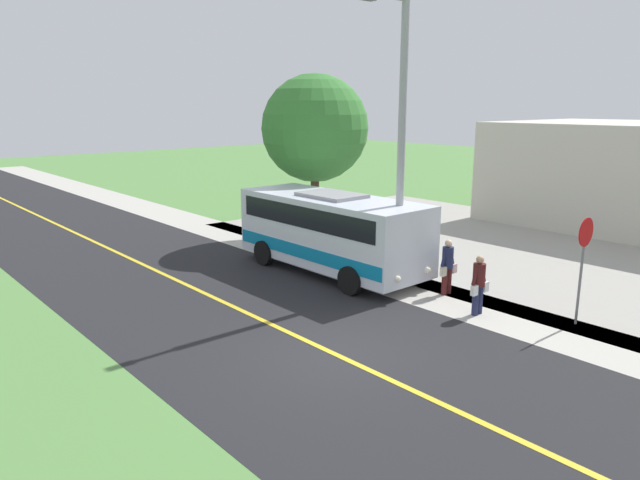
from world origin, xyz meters
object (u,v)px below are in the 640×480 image
Objects in this scene: stop_sign at (584,253)px; tree_curbside at (315,129)px; street_light_pole at (399,135)px; pedestrian_with_bags at (479,283)px; pedestrian_waiting at (448,265)px; shuttle_bus_front at (331,229)px.

tree_curbside reaches higher than stop_sign.
street_light_pole is 1.26× the size of tree_curbside.
pedestrian_with_bags is at bearing 87.62° from street_light_pole.
street_light_pole is (1.21, -5.30, 2.83)m from stop_sign.
pedestrian_with_bags is at bearing 75.09° from tree_curbside.
tree_curbside is at bearing -102.47° from pedestrian_waiting.
street_light_pole is (-0.13, -3.14, 3.89)m from pedestrian_with_bags.
stop_sign is at bearing 121.80° from pedestrian_with_bags.
pedestrian_with_bags is 0.98× the size of pedestrian_waiting.
shuttle_bus_front is at bearing -76.37° from pedestrian_waiting.
pedestrian_waiting is at bearing -116.27° from pedestrian_with_bags.
shuttle_bus_front reaches higher than pedestrian_waiting.
pedestrian_with_bags is at bearing 91.91° from shuttle_bus_front.
shuttle_bus_front is 1.06× the size of tree_curbside.
stop_sign is 12.47m from tree_curbside.
pedestrian_waiting is at bearing -82.04° from stop_sign.
tree_curbside is (-2.51, -6.79, -0.10)m from street_light_pole.
pedestrian_waiting is at bearing 77.53° from tree_curbside.
pedestrian_with_bags is at bearing -58.20° from stop_sign.
pedestrian_waiting reaches higher than pedestrian_with_bags.
stop_sign reaches higher than pedestrian_with_bags.
street_light_pole is (-0.32, 2.64, 3.28)m from shuttle_bus_front.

